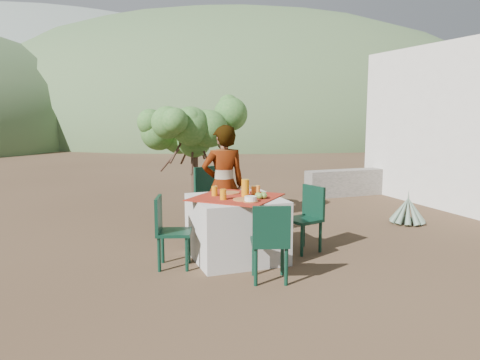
% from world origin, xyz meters
% --- Properties ---
extents(ground, '(160.00, 160.00, 0.00)m').
position_xyz_m(ground, '(0.00, 0.00, 0.00)').
color(ground, '#39281A').
rests_on(ground, ground).
extents(table, '(1.30, 1.30, 0.76)m').
position_xyz_m(table, '(-0.42, 0.14, 0.38)').
color(table, beige).
rests_on(table, ground).
extents(chair_far, '(0.59, 0.59, 0.99)m').
position_xyz_m(chair_far, '(-0.38, 1.25, 0.55)').
color(chair_far, black).
rests_on(chair_far, ground).
extents(chair_near, '(0.48, 0.48, 0.84)m').
position_xyz_m(chair_near, '(-0.36, -0.76, 0.46)').
color(chair_near, black).
rests_on(chair_near, ground).
extents(chair_left, '(0.48, 0.48, 0.82)m').
position_xyz_m(chair_left, '(-1.26, 0.09, 0.46)').
color(chair_left, black).
rests_on(chair_left, ground).
extents(chair_right, '(0.47, 0.47, 0.83)m').
position_xyz_m(chair_right, '(0.54, 0.14, 0.46)').
color(chair_right, black).
rests_on(chair_right, ground).
extents(person, '(0.60, 0.41, 1.60)m').
position_xyz_m(person, '(-0.36, 0.82, 0.80)').
color(person, '#8C6651').
rests_on(person, ground).
extents(shrub_tree, '(1.50, 1.47, 1.77)m').
position_xyz_m(shrub_tree, '(-0.38, 2.14, 1.40)').
color(shrub_tree, '#462E23').
rests_on(shrub_tree, ground).
extents(agave, '(0.56, 0.57, 0.60)m').
position_xyz_m(agave, '(2.75, 0.89, 0.20)').
color(agave, slate).
rests_on(agave, ground).
extents(stone_wall, '(2.60, 0.35, 0.55)m').
position_xyz_m(stone_wall, '(3.60, 3.40, 0.28)').
color(stone_wall, gray).
rests_on(stone_wall, ground).
extents(hill_near_right, '(48.00, 48.00, 20.00)m').
position_xyz_m(hill_near_right, '(12.00, 36.00, 0.00)').
color(hill_near_right, '#395932').
rests_on(hill_near_right, ground).
extents(hill_far_center, '(60.00, 60.00, 24.00)m').
position_xyz_m(hill_far_center, '(-4.00, 52.00, 0.00)').
color(hill_far_center, slate).
rests_on(hill_far_center, ground).
extents(hill_far_right, '(36.00, 36.00, 14.00)m').
position_xyz_m(hill_far_right, '(28.00, 46.00, 0.00)').
color(hill_far_right, slate).
rests_on(hill_far_right, ground).
extents(plate_far, '(0.25, 0.25, 0.01)m').
position_xyz_m(plate_far, '(-0.42, 0.38, 0.77)').
color(plate_far, '#935F27').
rests_on(plate_far, table).
extents(plate_near, '(0.22, 0.22, 0.01)m').
position_xyz_m(plate_near, '(-0.42, -0.10, 0.77)').
color(plate_near, '#935F27').
rests_on(plate_near, table).
extents(glass_far, '(0.07, 0.07, 0.12)m').
position_xyz_m(glass_far, '(-0.64, 0.28, 0.82)').
color(glass_far, orange).
rests_on(glass_far, table).
extents(glass_near, '(0.08, 0.08, 0.12)m').
position_xyz_m(glass_near, '(-0.62, 0.01, 0.82)').
color(glass_near, orange).
rests_on(glass_near, table).
extents(juice_pitcher, '(0.09, 0.09, 0.21)m').
position_xyz_m(juice_pitcher, '(-0.31, 0.12, 0.87)').
color(juice_pitcher, orange).
rests_on(juice_pitcher, table).
extents(bowl_plate, '(0.17, 0.17, 0.01)m').
position_xyz_m(bowl_plate, '(-0.37, -0.22, 0.77)').
color(bowl_plate, '#935F27').
rests_on(bowl_plate, table).
extents(white_bowl, '(0.14, 0.14, 0.05)m').
position_xyz_m(white_bowl, '(-0.37, -0.22, 0.80)').
color(white_bowl, white).
rests_on(white_bowl, bowl_plate).
extents(jar_left, '(0.07, 0.07, 0.10)m').
position_xyz_m(jar_left, '(-0.16, 0.20, 0.81)').
color(jar_left, orange).
rests_on(jar_left, table).
extents(jar_right, '(0.06, 0.06, 0.09)m').
position_xyz_m(jar_right, '(-0.06, 0.32, 0.81)').
color(jar_right, orange).
rests_on(jar_right, table).
extents(napkin_holder, '(0.08, 0.05, 0.10)m').
position_xyz_m(napkin_holder, '(-0.23, 0.29, 0.81)').
color(napkin_holder, white).
rests_on(napkin_holder, table).
extents(fruit_cluster, '(0.15, 0.14, 0.07)m').
position_xyz_m(fruit_cluster, '(-0.18, -0.08, 0.80)').
color(fruit_cluster, olive).
rests_on(fruit_cluster, table).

